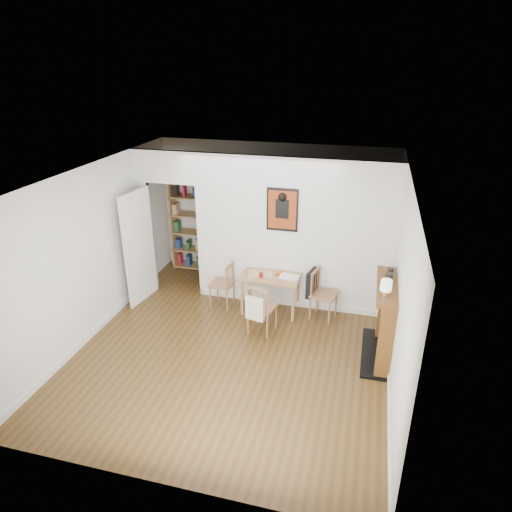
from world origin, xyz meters
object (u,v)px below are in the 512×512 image
(orange_fruit, at_px, (278,273))
(ceramic_jar_a, at_px, (389,277))
(bookshelf, at_px, (192,224))
(notebook, at_px, (289,277))
(dining_table, at_px, (271,280))
(red_glass, at_px, (261,275))
(chair_left, at_px, (222,284))
(mantel_lamp, at_px, (386,286))
(chair_right, at_px, (323,294))
(chair_front, at_px, (262,307))
(ceramic_jar_b, at_px, (391,271))
(fireplace, at_px, (387,319))

(orange_fruit, bearing_deg, ceramic_jar_a, -25.41)
(bookshelf, distance_m, notebook, 2.59)
(dining_table, xyz_separation_m, notebook, (0.31, 0.01, 0.09))
(red_glass, relative_size, ceramic_jar_a, 0.65)
(chair_left, height_order, mantel_lamp, mantel_lamp)
(ceramic_jar_a, bearing_deg, red_glass, 161.73)
(dining_table, distance_m, chair_right, 0.90)
(bookshelf, bearing_deg, mantel_lamp, -34.01)
(chair_left, distance_m, red_glass, 0.78)
(chair_right, bearing_deg, chair_front, -142.97)
(chair_front, height_order, ceramic_jar_b, ceramic_jar_b)
(dining_table, distance_m, chair_left, 0.88)
(dining_table, relative_size, mantel_lamp, 4.19)
(chair_left, relative_size, notebook, 2.58)
(ceramic_jar_a, bearing_deg, chair_front, 177.59)
(dining_table, xyz_separation_m, ceramic_jar_b, (1.87, -0.53, 0.63))
(chair_front, distance_m, red_glass, 0.66)
(notebook, bearing_deg, chair_front, -112.74)
(dining_table, relative_size, ceramic_jar_b, 9.18)
(dining_table, relative_size, chair_left, 1.20)
(dining_table, height_order, mantel_lamp, mantel_lamp)
(orange_fruit, bearing_deg, bookshelf, 148.62)
(chair_left, xyz_separation_m, orange_fruit, (0.98, 0.10, 0.30))
(fireplace, xyz_separation_m, notebook, (-1.57, 0.86, 0.05))
(red_glass, bearing_deg, orange_fruit, 32.06)
(bookshelf, height_order, ceramic_jar_a, bookshelf)
(dining_table, height_order, notebook, notebook)
(chair_left, height_order, red_glass, chair_left)
(ceramic_jar_b, bearing_deg, mantel_lamp, -96.34)
(chair_left, relative_size, orange_fruit, 9.40)
(chair_right, xyz_separation_m, chair_front, (-0.87, -0.66, -0.01))
(orange_fruit, bearing_deg, fireplace, -27.23)
(ceramic_jar_a, relative_size, ceramic_jar_b, 1.23)
(mantel_lamp, bearing_deg, red_glass, 150.44)
(dining_table, bearing_deg, chair_left, -177.32)
(dining_table, distance_m, mantel_lamp, 2.28)
(chair_left, distance_m, fireplace, 2.86)
(fireplace, bearing_deg, ceramic_jar_a, 113.58)
(ceramic_jar_a, height_order, ceramic_jar_b, ceramic_jar_a)
(orange_fruit, height_order, ceramic_jar_b, ceramic_jar_b)
(dining_table, relative_size, fireplace, 0.78)
(dining_table, bearing_deg, mantel_lamp, -33.92)
(dining_table, xyz_separation_m, fireplace, (1.88, -0.85, 0.03))
(chair_left, relative_size, chair_front, 0.94)
(orange_fruit, distance_m, notebook, 0.20)
(chair_right, height_order, ceramic_jar_a, ceramic_jar_a)
(chair_left, bearing_deg, mantel_lamp, -23.72)
(chair_front, distance_m, ceramic_jar_a, 1.99)
(chair_front, bearing_deg, notebook, 67.26)
(chair_left, distance_m, bookshelf, 1.80)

